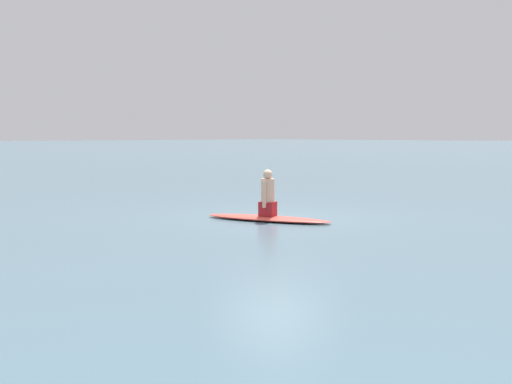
% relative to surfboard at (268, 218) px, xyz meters
% --- Properties ---
extents(ground_plane, '(400.00, 400.00, 0.00)m').
position_rel_surfboard_xyz_m(ground_plane, '(0.15, -0.43, -0.05)').
color(ground_plane, slate).
extents(surfboard, '(3.04, 1.68, 0.11)m').
position_rel_surfboard_xyz_m(surfboard, '(0.00, 0.00, 0.00)').
color(surfboard, '#D84C3F').
rests_on(surfboard, ground).
extents(person_paddler, '(0.41, 0.45, 1.03)m').
position_rel_surfboard_xyz_m(person_paddler, '(0.00, 0.00, 0.52)').
color(person_paddler, '#A51E23').
rests_on(person_paddler, surfboard).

